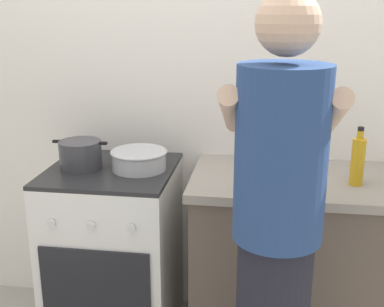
# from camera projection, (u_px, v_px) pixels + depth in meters

# --- Properties ---
(back_wall) EXTENTS (3.20, 0.10, 2.50)m
(back_wall) POSITION_uv_depth(u_px,v_px,m) (232.00, 87.00, 2.52)
(back_wall) COLOR silver
(back_wall) RESTS_ON ground
(countertop) EXTENTS (1.00, 0.60, 0.90)m
(countertop) POSITION_uv_depth(u_px,v_px,m) (295.00, 265.00, 2.37)
(countertop) COLOR brown
(countertop) RESTS_ON ground
(stove_range) EXTENTS (0.60, 0.62, 0.90)m
(stove_range) POSITION_uv_depth(u_px,v_px,m) (115.00, 252.00, 2.50)
(stove_range) COLOR white
(stove_range) RESTS_ON ground
(pot) EXTENTS (0.27, 0.20, 0.13)m
(pot) POSITION_uv_depth(u_px,v_px,m) (81.00, 155.00, 2.35)
(pot) COLOR #38383D
(pot) RESTS_ON stove_range
(mixing_bowl) EXTENTS (0.27, 0.27, 0.09)m
(mixing_bowl) POSITION_uv_depth(u_px,v_px,m) (139.00, 159.00, 2.34)
(mixing_bowl) COLOR #B7B7BC
(mixing_bowl) RESTS_ON stove_range
(utensil_crock) EXTENTS (0.10, 0.10, 0.30)m
(utensil_crock) POSITION_uv_depth(u_px,v_px,m) (258.00, 145.00, 2.44)
(utensil_crock) COLOR silver
(utensil_crock) RESTS_ON countertop
(oil_bottle) EXTENTS (0.06, 0.06, 0.26)m
(oil_bottle) POSITION_uv_depth(u_px,v_px,m) (358.00, 161.00, 2.12)
(oil_bottle) COLOR gold
(oil_bottle) RESTS_ON countertop
(person) EXTENTS (0.41, 0.50, 1.70)m
(person) POSITION_uv_depth(u_px,v_px,m) (276.00, 247.00, 1.68)
(person) COLOR black
(person) RESTS_ON ground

